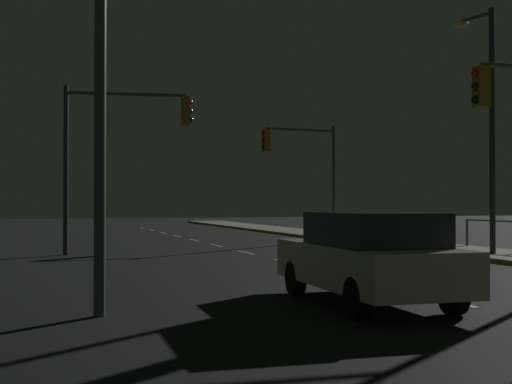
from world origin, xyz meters
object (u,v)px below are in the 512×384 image
object	(u,v)px
traffic_light_mid_right	(121,136)
street_lamp_mid_block	(95,1)
traffic_light_near_right	(302,158)
street_lamp_corner	(486,109)
car	(369,256)

from	to	relation	value
traffic_light_mid_right	street_lamp_mid_block	size ratio (longest dim) A/B	0.68
traffic_light_near_right	street_lamp_corner	distance (m)	10.39
street_lamp_corner	traffic_light_near_right	bearing A→B (deg)	102.41
street_lamp_corner	car	bearing A→B (deg)	-136.01
street_lamp_mid_block	street_lamp_corner	bearing A→B (deg)	30.58
car	street_lamp_corner	bearing A→B (deg)	43.99
car	traffic_light_mid_right	size ratio (longest dim) A/B	0.79
traffic_light_near_right	street_lamp_mid_block	xyz separation A→B (m)	(-10.45, -17.59, 1.19)
car	traffic_light_mid_right	distance (m)	13.47
traffic_light_near_right	street_lamp_corner	xyz separation A→B (m)	(2.22, -10.10, 0.99)
car	traffic_light_mid_right	xyz separation A→B (m)	(-2.65, 12.82, 3.15)
car	traffic_light_near_right	bearing A→B (deg)	71.74
street_lamp_corner	street_lamp_mid_block	bearing A→B (deg)	-149.42
car	street_lamp_mid_block	bearing A→B (deg)	175.23
traffic_light_mid_right	street_lamp_mid_block	world-z (taller)	street_lamp_mid_block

